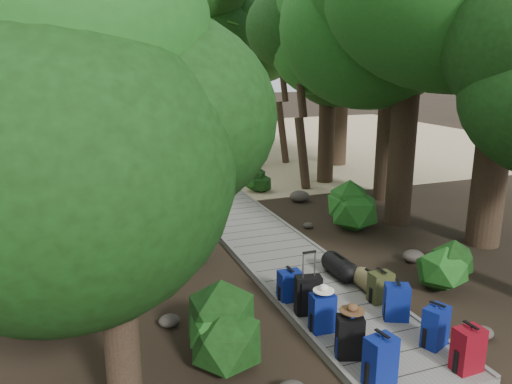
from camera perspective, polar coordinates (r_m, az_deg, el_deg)
name	(u,v)px	position (r m, az deg, el deg)	size (l,w,h in m)	color
ground	(286,263)	(11.18, 3.44, -8.07)	(120.00, 120.00, 0.00)	black
sand_beach	(159,149)	(26.11, -11.00, 4.88)	(40.00, 22.00, 0.02)	tan
boardwalk	(269,245)	(12.01, 1.50, -6.09)	(2.00, 12.00, 0.12)	slate
backpack_left_a	(381,358)	(7.17, 14.04, -17.95)	(0.40, 0.28, 0.76)	navy
backpack_left_b	(350,335)	(7.65, 10.67, -15.74)	(0.38, 0.27, 0.71)	black
backpack_left_c	(322,311)	(8.23, 7.60, -13.29)	(0.38, 0.27, 0.71)	navy
backpack_left_d	(290,284)	(9.17, 3.88, -10.45)	(0.40, 0.29, 0.61)	navy
backpack_right_a	(468,347)	(7.82, 23.10, -16.00)	(0.40, 0.28, 0.71)	maroon
backpack_right_b	(436,324)	(8.24, 19.85, -14.06)	(0.39, 0.27, 0.70)	navy
backpack_right_c	(397,300)	(8.82, 15.78, -11.82)	(0.40, 0.28, 0.68)	navy
backpack_right_d	(381,286)	(9.37, 14.06, -10.33)	(0.40, 0.29, 0.61)	#40421E
duffel_right_khaki	(369,282)	(9.75, 12.84, -9.99)	(0.38, 0.56, 0.38)	brown
duffel_right_black	(339,266)	(10.26, 9.48, -8.39)	(0.43, 0.68, 0.43)	black
suitcase_on_boardwalk	(308,295)	(8.72, 5.98, -11.63)	(0.44, 0.24, 0.68)	black
lone_suitcase_on_sand	(206,173)	(18.40, -5.69, 2.21)	(0.46, 0.26, 0.72)	black
hat_brown	(352,307)	(7.50, 10.95, -12.82)	(0.37, 0.37, 0.11)	#51351E
hat_white	(324,288)	(8.03, 7.76, -10.77)	(0.34, 0.34, 0.11)	silver
kayak	(105,172)	(20.38, -16.88, 2.25)	(0.63, 2.90, 0.29)	#AE240E
sun_lounger	(252,158)	(21.44, -0.44, 3.87)	(0.57, 1.78, 0.57)	silver
tree_right_b	(511,0)	(12.82, 27.13, 18.94)	(6.28, 6.28, 11.22)	black
tree_right_c	(411,34)	(13.77, 17.26, 16.87)	(5.78, 5.78, 10.00)	black
tree_right_d	(399,1)	(16.35, 16.07, 20.27)	(6.62, 6.62, 12.14)	black
tree_right_e	(329,66)	(18.19, 8.31, 14.02)	(4.63, 4.63, 8.33)	black
tree_right_f	(342,29)	(21.60, 9.81, 17.87)	(6.28, 6.28, 11.22)	black
tree_left_a	(109,179)	(5.76, -16.40, 1.44)	(3.66, 3.66, 6.11)	black
tree_left_b	(1,68)	(8.49, -27.13, 12.53)	(4.70, 4.70, 8.46)	black
tree_left_c	(74,80)	(11.99, -20.06, 11.94)	(4.52, 4.52, 7.85)	black
tree_back_a	(137,67)	(24.34, -13.40, 13.72)	(4.73, 4.73, 8.18)	black
tree_back_b	(201,42)	(25.76, -6.32, 16.65)	(5.89, 5.89, 10.52)	black
tree_back_c	(246,60)	(26.81, -1.17, 14.83)	(4.90, 4.90, 8.82)	black
tree_back_d	(24,71)	(24.24, -25.00, 12.46)	(4.75, 4.75, 7.91)	black
palm_right_a	(309,80)	(17.34, 6.04, 12.63)	(4.38, 4.38, 7.46)	#164112
palm_right_b	(284,70)	(21.91, 3.26, 13.80)	(4.14, 4.14, 8.01)	#164112
palm_right_c	(219,89)	(23.52, -4.23, 11.62)	(3.89, 3.89, 6.19)	#164112
palm_left_a	(60,98)	(15.51, -21.50, 9.94)	(4.16, 4.16, 6.62)	#164112
rock_left_b	(169,321)	(8.77, -9.88, -14.28)	(0.36, 0.33, 0.20)	#4C473F
rock_left_c	(197,258)	(11.18, -6.79, -7.47)	(0.46, 0.41, 0.25)	#4C473F
rock_left_d	(164,224)	(13.65, -10.47, -3.61)	(0.34, 0.31, 0.19)	#4C473F
rock_right_a	(483,333)	(9.09, 24.49, -14.43)	(0.35, 0.32, 0.19)	#4C473F
rock_right_b	(413,256)	(11.68, 17.53, -7.02)	(0.50, 0.45, 0.27)	#4C473F
rock_right_c	(308,225)	(13.45, 5.96, -3.80)	(0.28, 0.25, 0.15)	#4C473F
rock_right_d	(300,196)	(15.92, 5.00, -0.49)	(0.64, 0.57, 0.35)	#4C473F
shrub_left_a	(229,327)	(7.60, -3.13, -15.19)	(1.19, 1.19, 1.07)	#1C5218
shrub_left_b	(180,233)	(11.74, -8.67, -4.70)	(1.01, 1.01, 0.91)	#1C5218
shrub_left_c	(121,202)	(14.47, -15.20, -1.12)	(1.13, 1.13, 1.02)	#1C5218
shrub_right_a	(442,265)	(10.44, 20.45, -7.85)	(1.07, 1.07, 0.96)	#1C5218
shrub_right_b	(349,206)	(13.34, 10.64, -1.56)	(1.44, 1.44, 1.30)	#1C5218
shrub_right_c	(259,182)	(16.93, 0.40, 1.19)	(0.83, 0.83, 0.75)	#1C5218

